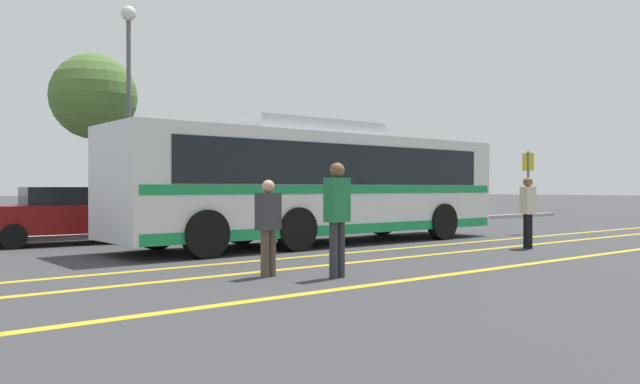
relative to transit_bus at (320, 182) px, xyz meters
name	(u,v)px	position (x,y,z in m)	size (l,w,h in m)	color
ground_plane	(346,240)	(1.33, 0.47, -1.59)	(220.00, 220.00, 0.00)	#38383A
lane_strip_0	(380,250)	(0.02, -2.20, -1.59)	(0.20, 31.00, 0.01)	gold
lane_strip_1	(425,255)	(0.02, -3.60, -1.59)	(0.20, 31.00, 0.01)	gold
lane_strip_2	(517,265)	(0.02, -5.84, -1.59)	(0.20, 31.00, 0.01)	gold
curb_strip	(220,230)	(0.02, 5.21, -1.51)	(39.00, 0.36, 0.15)	#99999E
transit_bus	(320,182)	(0.00, 0.00, 0.00)	(11.33, 2.72, 3.11)	silver
parked_car_1	(65,215)	(-5.15, 4.01, -0.84)	(4.45, 2.11, 1.46)	maroon
parked_car_2	(270,210)	(1.09, 3.88, -0.84)	(4.52, 2.14, 1.49)	#335B33
pedestrian_0	(268,222)	(-4.39, -4.17, -0.71)	(0.46, 0.33, 1.57)	brown
pedestrian_1	(337,212)	(-3.60, -4.96, -0.53)	(0.45, 0.28, 1.84)	#2D2D33
pedestrian_2	(528,208)	(3.06, -4.10, -0.63)	(0.41, 0.47, 1.69)	black
bus_stop_sign	(528,182)	(7.33, -1.33, 0.04)	(0.07, 0.40, 2.59)	#59595E
street_lamp	(129,75)	(-2.54, 6.37, 3.37)	(0.48, 0.48, 7.12)	#59595E
tree_0	(94,97)	(-2.95, 8.38, 2.87)	(2.84, 2.84, 5.91)	#513823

